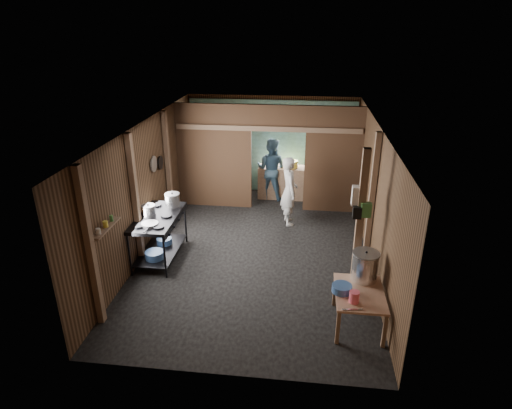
# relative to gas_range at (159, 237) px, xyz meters

# --- Properties ---
(floor) EXTENTS (4.50, 7.00, 0.00)m
(floor) POSITION_rel_gas_range_xyz_m (1.88, 0.56, -0.46)
(floor) COLOR #2A2929
(floor) RESTS_ON ground
(ceiling) EXTENTS (4.50, 7.00, 0.00)m
(ceiling) POSITION_rel_gas_range_xyz_m (1.88, 0.56, 2.14)
(ceiling) COLOR #414141
(ceiling) RESTS_ON ground
(wall_back) EXTENTS (4.50, 0.00, 2.60)m
(wall_back) POSITION_rel_gas_range_xyz_m (1.88, 4.06, 0.84)
(wall_back) COLOR brown
(wall_back) RESTS_ON ground
(wall_front) EXTENTS (4.50, 0.00, 2.60)m
(wall_front) POSITION_rel_gas_range_xyz_m (1.88, -2.94, 0.84)
(wall_front) COLOR brown
(wall_front) RESTS_ON ground
(wall_left) EXTENTS (0.00, 7.00, 2.60)m
(wall_left) POSITION_rel_gas_range_xyz_m (-0.37, 0.56, 0.84)
(wall_left) COLOR brown
(wall_left) RESTS_ON ground
(wall_right) EXTENTS (0.00, 7.00, 2.60)m
(wall_right) POSITION_rel_gas_range_xyz_m (4.13, 0.56, 0.84)
(wall_right) COLOR brown
(wall_right) RESTS_ON ground
(partition_left) EXTENTS (1.85, 0.10, 2.60)m
(partition_left) POSITION_rel_gas_range_xyz_m (0.55, 2.76, 0.84)
(partition_left) COLOR #54341D
(partition_left) RESTS_ON floor
(partition_right) EXTENTS (1.35, 0.10, 2.60)m
(partition_right) POSITION_rel_gas_range_xyz_m (3.46, 2.76, 0.84)
(partition_right) COLOR #54341D
(partition_right) RESTS_ON floor
(partition_header) EXTENTS (1.30, 0.10, 0.60)m
(partition_header) POSITION_rel_gas_range_xyz_m (2.13, 2.76, 1.84)
(partition_header) COLOR #54341D
(partition_header) RESTS_ON wall_back
(turquoise_panel) EXTENTS (4.40, 0.06, 2.50)m
(turquoise_panel) POSITION_rel_gas_range_xyz_m (1.88, 4.00, 0.79)
(turquoise_panel) COLOR #83C7C3
(turquoise_panel) RESTS_ON wall_back
(back_counter) EXTENTS (1.20, 0.50, 0.85)m
(back_counter) POSITION_rel_gas_range_xyz_m (2.18, 3.51, -0.03)
(back_counter) COLOR #907055
(back_counter) RESTS_ON floor
(wall_clock) EXTENTS (0.20, 0.03, 0.20)m
(wall_clock) POSITION_rel_gas_range_xyz_m (2.13, 3.96, 1.44)
(wall_clock) COLOR silver
(wall_clock) RESTS_ON wall_back
(post_left_a) EXTENTS (0.10, 0.12, 2.60)m
(post_left_a) POSITION_rel_gas_range_xyz_m (-0.30, -2.04, 0.84)
(post_left_a) COLOR #907055
(post_left_a) RESTS_ON floor
(post_left_b) EXTENTS (0.10, 0.12, 2.60)m
(post_left_b) POSITION_rel_gas_range_xyz_m (-0.30, -0.24, 0.84)
(post_left_b) COLOR #907055
(post_left_b) RESTS_ON floor
(post_left_c) EXTENTS (0.10, 0.12, 2.60)m
(post_left_c) POSITION_rel_gas_range_xyz_m (-0.30, 1.76, 0.84)
(post_left_c) COLOR #907055
(post_left_c) RESTS_ON floor
(post_right) EXTENTS (0.10, 0.12, 2.60)m
(post_right) POSITION_rel_gas_range_xyz_m (4.06, 0.36, 0.84)
(post_right) COLOR #907055
(post_right) RESTS_ON floor
(post_free) EXTENTS (0.12, 0.12, 2.60)m
(post_free) POSITION_rel_gas_range_xyz_m (3.73, -0.74, 0.84)
(post_free) COLOR #907055
(post_free) RESTS_ON floor
(cross_beam) EXTENTS (4.40, 0.12, 0.12)m
(cross_beam) POSITION_rel_gas_range_xyz_m (1.88, 2.71, 1.59)
(cross_beam) COLOR #907055
(cross_beam) RESTS_ON wall_left
(pan_lid_big) EXTENTS (0.03, 0.34, 0.34)m
(pan_lid_big) POSITION_rel_gas_range_xyz_m (-0.33, 0.96, 1.19)
(pan_lid_big) COLOR gray
(pan_lid_big) RESTS_ON wall_left
(pan_lid_small) EXTENTS (0.03, 0.30, 0.30)m
(pan_lid_small) POSITION_rel_gas_range_xyz_m (-0.33, 1.36, 1.09)
(pan_lid_small) COLOR black
(pan_lid_small) RESTS_ON wall_left
(wall_shelf) EXTENTS (0.14, 0.80, 0.03)m
(wall_shelf) POSITION_rel_gas_range_xyz_m (-0.27, -1.54, 0.94)
(wall_shelf) COLOR #907055
(wall_shelf) RESTS_ON wall_left
(jar_white) EXTENTS (0.07, 0.07, 0.10)m
(jar_white) POSITION_rel_gas_range_xyz_m (-0.27, -1.79, 1.01)
(jar_white) COLOR silver
(jar_white) RESTS_ON wall_shelf
(jar_yellow) EXTENTS (0.08, 0.08, 0.10)m
(jar_yellow) POSITION_rel_gas_range_xyz_m (-0.27, -1.54, 1.01)
(jar_yellow) COLOR #F5E046
(jar_yellow) RESTS_ON wall_shelf
(jar_green) EXTENTS (0.06, 0.06, 0.10)m
(jar_green) POSITION_rel_gas_range_xyz_m (-0.27, -1.32, 1.01)
(jar_green) COLOR #428C45
(jar_green) RESTS_ON wall_shelf
(bag_white) EXTENTS (0.22, 0.15, 0.32)m
(bag_white) POSITION_rel_gas_range_xyz_m (3.68, -0.66, 1.32)
(bag_white) COLOR silver
(bag_white) RESTS_ON post_free
(bag_green) EXTENTS (0.16, 0.12, 0.24)m
(bag_green) POSITION_rel_gas_range_xyz_m (3.80, -0.80, 1.14)
(bag_green) COLOR #428C45
(bag_green) RESTS_ON post_free
(bag_black) EXTENTS (0.14, 0.10, 0.20)m
(bag_black) POSITION_rel_gas_range_xyz_m (3.66, -0.82, 1.09)
(bag_black) COLOR black
(bag_black) RESTS_ON post_free
(gas_range) EXTENTS (0.80, 1.55, 0.92)m
(gas_range) POSITION_rel_gas_range_xyz_m (0.00, 0.00, 0.00)
(gas_range) COLOR black
(gas_range) RESTS_ON floor
(prep_table) EXTENTS (0.74, 1.01, 0.60)m
(prep_table) POSITION_rel_gas_range_xyz_m (3.71, -1.66, -0.16)
(prep_table) COLOR tan
(prep_table) RESTS_ON floor
(stove_pot_large) EXTENTS (0.35, 0.35, 0.31)m
(stove_pot_large) POSITION_rel_gas_range_xyz_m (0.17, 0.47, 0.59)
(stove_pot_large) COLOR silver
(stove_pot_large) RESTS_ON gas_range
(stove_pot_med) EXTENTS (0.32, 0.32, 0.23)m
(stove_pot_med) POSITION_rel_gas_range_xyz_m (-0.17, 0.01, 0.56)
(stove_pot_med) COLOR silver
(stove_pot_med) RESTS_ON gas_range
(frying_pan) EXTENTS (0.36, 0.56, 0.07)m
(frying_pan) POSITION_rel_gas_range_xyz_m (0.00, -0.42, 0.48)
(frying_pan) COLOR gray
(frying_pan) RESTS_ON gas_range
(blue_tub_front) EXTENTS (0.36, 0.36, 0.15)m
(blue_tub_front) POSITION_rel_gas_range_xyz_m (0.00, -0.35, -0.21)
(blue_tub_front) COLOR #3B609D
(blue_tub_front) RESTS_ON gas_range
(blue_tub_back) EXTENTS (0.31, 0.31, 0.12)m
(blue_tub_back) POSITION_rel_gas_range_xyz_m (0.00, 0.25, -0.22)
(blue_tub_back) COLOR #3B609D
(blue_tub_back) RESTS_ON gas_range
(stock_pot) EXTENTS (0.51, 0.51, 0.50)m
(stock_pot) POSITION_rel_gas_range_xyz_m (3.80, -1.28, 0.37)
(stock_pot) COLOR silver
(stock_pot) RESTS_ON prep_table
(wash_basin) EXTENTS (0.37, 0.37, 0.12)m
(wash_basin) POSITION_rel_gas_range_xyz_m (3.43, -1.68, 0.20)
(wash_basin) COLOR #3B609D
(wash_basin) RESTS_ON prep_table
(pink_bucket) EXTENTS (0.17, 0.17, 0.18)m
(pink_bucket) POSITION_rel_gas_range_xyz_m (3.59, -1.92, 0.23)
(pink_bucket) COLOR #FE5F75
(pink_bucket) RESTS_ON prep_table
(knife) EXTENTS (0.30, 0.07, 0.01)m
(knife) POSITION_rel_gas_range_xyz_m (3.56, -2.11, 0.15)
(knife) COLOR silver
(knife) RESTS_ON prep_table
(yellow_tub) EXTENTS (0.33, 0.33, 0.18)m
(yellow_tub) POSITION_rel_gas_range_xyz_m (2.44, 3.51, 0.48)
(yellow_tub) COLOR #F5E046
(yellow_tub) RESTS_ON back_counter
(red_cup) EXTENTS (0.11, 0.11, 0.12)m
(red_cup) POSITION_rel_gas_range_xyz_m (1.93, 3.51, 0.45)
(red_cup) COLOR #B73300
(red_cup) RESTS_ON back_counter
(cook) EXTENTS (0.52, 0.67, 1.61)m
(cook) POSITION_rel_gas_range_xyz_m (2.46, 1.92, 0.35)
(cook) COLOR silver
(cook) RESTS_ON floor
(worker_back) EXTENTS (0.93, 0.81, 1.63)m
(worker_back) POSITION_rel_gas_range_xyz_m (1.92, 3.43, 0.36)
(worker_back) COLOR #3B5B73
(worker_back) RESTS_ON floor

